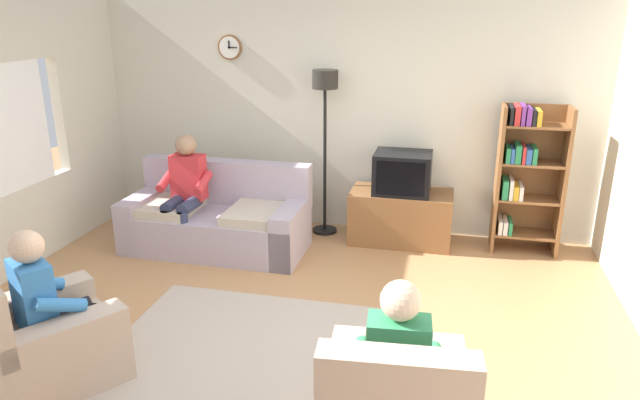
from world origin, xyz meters
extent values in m
plane|color=#B27F51|center=(0.00, 0.00, 0.00)|extent=(12.00, 12.00, 0.00)
cube|color=beige|center=(0.00, 2.66, 1.35)|extent=(6.20, 0.12, 2.70)
cylinder|color=brown|center=(-1.29, 2.58, 2.05)|extent=(0.28, 0.03, 0.28)
cylinder|color=white|center=(-1.29, 2.56, 2.05)|extent=(0.24, 0.01, 0.24)
cube|color=black|center=(-1.29, 2.56, 2.08)|extent=(0.02, 0.01, 0.09)
cube|color=black|center=(-1.25, 2.56, 2.05)|extent=(0.11, 0.01, 0.01)
cube|color=beige|center=(-2.86, 2.10, 1.40)|extent=(0.12, 1.10, 1.20)
cube|color=#A899A8|center=(-1.15, 1.57, 0.21)|extent=(1.91, 0.86, 0.42)
cube|color=#A899A8|center=(-1.14, 1.93, 0.66)|extent=(1.90, 0.22, 0.48)
cube|color=#A899A8|center=(-0.31, 1.56, 0.28)|extent=(0.23, 0.84, 0.56)
cube|color=#A899A8|center=(-1.99, 1.58, 0.28)|extent=(0.23, 0.84, 0.56)
cube|color=#BCAD99|center=(-0.65, 1.52, 0.47)|extent=(0.61, 0.69, 0.10)
cube|color=#BCAD99|center=(-1.65, 1.53, 0.47)|extent=(0.61, 0.69, 0.10)
cube|color=brown|center=(0.75, 2.25, 0.29)|extent=(1.10, 0.56, 0.58)
cube|color=black|center=(0.75, 2.51, 0.32)|extent=(1.10, 0.04, 0.03)
cube|color=black|center=(0.75, 2.23, 0.80)|extent=(0.60, 0.48, 0.44)
cube|color=black|center=(0.75, 1.98, 0.80)|extent=(0.50, 0.01, 0.36)
cube|color=brown|center=(1.73, 2.30, 0.78)|extent=(0.04, 0.36, 1.55)
cube|color=brown|center=(2.37, 2.30, 0.78)|extent=(0.04, 0.36, 1.55)
cube|color=brown|center=(2.05, 2.47, 0.78)|extent=(0.64, 0.02, 1.55)
cube|color=brown|center=(2.05, 2.30, 0.19)|extent=(0.60, 0.34, 0.02)
cube|color=silver|center=(1.80, 2.28, 0.28)|extent=(0.04, 0.28, 0.15)
cube|color=silver|center=(1.85, 2.28, 0.28)|extent=(0.04, 0.28, 0.14)
cube|color=#267F4C|center=(1.90, 2.28, 0.28)|extent=(0.03, 0.28, 0.14)
cube|color=brown|center=(2.05, 2.30, 0.58)|extent=(0.60, 0.34, 0.02)
cube|color=#267F4C|center=(1.81, 2.28, 0.69)|extent=(0.06, 0.28, 0.20)
cube|color=silver|center=(1.87, 2.28, 0.70)|extent=(0.04, 0.28, 0.21)
cube|color=gold|center=(1.92, 2.28, 0.67)|extent=(0.05, 0.28, 0.15)
cube|color=silver|center=(1.97, 2.28, 0.67)|extent=(0.04, 0.28, 0.15)
cube|color=brown|center=(2.05, 2.30, 0.97)|extent=(0.60, 0.34, 0.02)
cube|color=#267F4C|center=(1.80, 2.28, 1.06)|extent=(0.04, 0.28, 0.15)
cube|color=#2D59A5|center=(1.85, 2.28, 1.06)|extent=(0.03, 0.28, 0.15)
cube|color=#267F4C|center=(1.90, 2.28, 1.07)|extent=(0.06, 0.28, 0.19)
cube|color=red|center=(1.95, 2.28, 1.07)|extent=(0.03, 0.28, 0.18)
cube|color=#2D59A5|center=(2.00, 2.28, 1.06)|extent=(0.05, 0.28, 0.15)
cube|color=#267F4C|center=(2.06, 2.28, 1.06)|extent=(0.04, 0.28, 0.16)
cube|color=brown|center=(2.05, 2.30, 1.36)|extent=(0.60, 0.34, 0.02)
cube|color=black|center=(1.80, 2.28, 1.46)|extent=(0.03, 0.28, 0.18)
cube|color=red|center=(1.85, 2.28, 1.46)|extent=(0.05, 0.28, 0.19)
cube|color=#72338C|center=(1.91, 2.28, 1.47)|extent=(0.04, 0.28, 0.20)
cube|color=#72338C|center=(1.96, 2.28, 1.45)|extent=(0.05, 0.28, 0.17)
cube|color=black|center=(2.01, 2.28, 1.45)|extent=(0.04, 0.28, 0.15)
cube|color=gold|center=(2.06, 2.28, 1.44)|extent=(0.04, 0.28, 0.15)
cylinder|color=black|center=(-0.13, 2.35, 0.01)|extent=(0.28, 0.28, 0.03)
cylinder|color=black|center=(-0.13, 2.35, 0.85)|extent=(0.04, 0.04, 1.70)
cylinder|color=black|center=(-0.13, 2.35, 1.75)|extent=(0.28, 0.28, 0.20)
cube|color=tan|center=(-1.37, -0.80, 0.20)|extent=(1.14, 1.15, 0.40)
cube|color=tan|center=(-1.61, -0.61, 0.28)|extent=(0.62, 0.77, 0.56)
cube|color=tan|center=(-1.11, -0.95, 0.28)|extent=(0.62, 0.77, 0.56)
cube|color=tan|center=(1.06, -1.34, 0.65)|extent=(0.81, 0.25, 0.50)
cube|color=#AD9E8E|center=(-0.11, -0.17, 0.01)|extent=(2.20, 1.70, 0.01)
cube|color=red|center=(-1.44, 1.62, 0.78)|extent=(0.34, 0.20, 0.48)
sphere|color=#A37A5B|center=(-1.44, 1.61, 1.13)|extent=(0.22, 0.22, 0.22)
cylinder|color=#2D334C|center=(-1.35, 1.43, 0.54)|extent=(0.13, 0.38, 0.13)
cylinder|color=#2D334C|center=(-1.53, 1.43, 0.54)|extent=(0.13, 0.38, 0.13)
cylinder|color=#2D334C|center=(-1.36, 1.24, 0.26)|extent=(0.11, 0.11, 0.52)
cylinder|color=#2D334C|center=(-1.54, 1.24, 0.26)|extent=(0.11, 0.11, 0.52)
cylinder|color=red|center=(-1.23, 1.52, 0.76)|extent=(0.09, 0.33, 0.20)
cylinder|color=red|center=(-1.65, 1.52, 0.76)|extent=(0.09, 0.33, 0.20)
cube|color=#3372B2|center=(-1.40, -0.84, 0.66)|extent=(0.39, 0.36, 0.48)
sphere|color=#D8AD8C|center=(-1.39, -0.83, 1.01)|extent=(0.22, 0.22, 0.22)
cylinder|color=black|center=(-1.36, -0.63, 0.42)|extent=(0.32, 0.39, 0.13)
cylinder|color=black|center=(-1.22, -0.74, 0.42)|extent=(0.32, 0.39, 0.13)
cylinder|color=black|center=(-1.26, -0.48, 0.20)|extent=(0.15, 0.15, 0.40)
cylinder|color=black|center=(-1.11, -0.58, 0.20)|extent=(0.15, 0.15, 0.40)
cylinder|color=#3372B2|center=(-1.51, -0.64, 0.64)|extent=(0.26, 0.32, 0.20)
cylinder|color=#3372B2|center=(-1.17, -0.88, 0.64)|extent=(0.26, 0.32, 0.20)
cube|color=#338C59|center=(1.03, -1.02, 0.66)|extent=(0.36, 0.23, 0.48)
sphere|color=beige|center=(1.03, -1.01, 1.01)|extent=(0.22, 0.22, 0.22)
cylinder|color=#4C4742|center=(0.92, -0.84, 0.42)|extent=(0.16, 0.39, 0.13)
cylinder|color=#4C4742|center=(1.10, -0.82, 0.42)|extent=(0.16, 0.39, 0.13)
cylinder|color=#4C4742|center=(0.91, -0.65, 0.20)|extent=(0.12, 0.12, 0.40)
cylinder|color=#4C4742|center=(1.09, -0.63, 0.20)|extent=(0.12, 0.12, 0.40)
cylinder|color=#338C59|center=(0.81, -0.94, 0.64)|extent=(0.12, 0.34, 0.20)
cylinder|color=#338C59|center=(1.23, -0.90, 0.64)|extent=(0.12, 0.34, 0.20)
camera|label=1|loc=(1.22, -3.73, 2.47)|focal=32.20mm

